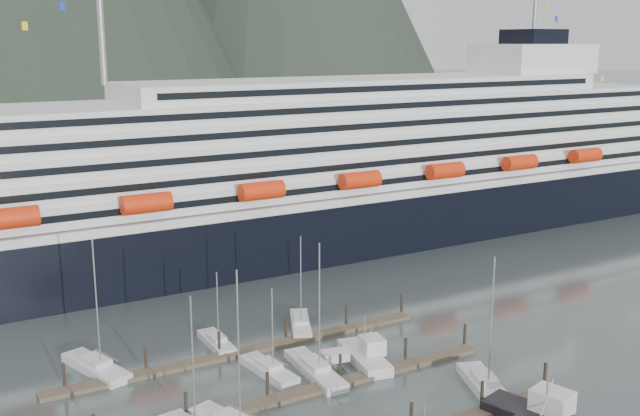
# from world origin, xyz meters

# --- Properties ---
(ground) EXTENTS (1600.00, 1600.00, 0.00)m
(ground) POSITION_xyz_m (0.00, 0.00, 0.00)
(ground) COLOR #444F50
(ground) RESTS_ON ground
(cruise_ship) EXTENTS (210.00, 30.40, 50.30)m
(cruise_ship) POSITION_xyz_m (30.03, 54.94, 12.04)
(cruise_ship) COLOR black
(cruise_ship) RESTS_ON ground
(dock_mid) EXTENTS (48.18, 2.28, 3.20)m
(dock_mid) POSITION_xyz_m (-4.93, 3.05, 0.31)
(dock_mid) COLOR #4F3E32
(dock_mid) RESTS_ON ground
(dock_far) EXTENTS (48.18, 2.28, 3.20)m
(dock_far) POSITION_xyz_m (-4.93, 16.05, 0.31)
(dock_far) COLOR #4F3E32
(dock_far) RESTS_ON ground
(sailboat_c) EXTENTS (3.41, 9.33, 10.80)m
(sailboat_c) POSITION_xyz_m (-5.18, 9.51, 0.40)
(sailboat_c) COLOR silver
(sailboat_c) RESTS_ON ground
(sailboat_d) EXTENTS (3.50, 11.60, 16.11)m
(sailboat_d) POSITION_xyz_m (-0.69, 6.78, 0.44)
(sailboat_d) COLOR silver
(sailboat_d) RESTS_ON ground
(sailboat_e) EXTENTS (5.74, 11.16, 16.29)m
(sailboat_e) POSITION_xyz_m (-21.93, 19.99, 0.45)
(sailboat_e) COLOR silver
(sailboat_e) RESTS_ON ground
(sailboat_f) EXTENTS (2.55, 8.04, 10.08)m
(sailboat_f) POSITION_xyz_m (-7.18, 19.99, 0.39)
(sailboat_f) COLOR silver
(sailboat_f) RESTS_ON ground
(sailboat_g) EXTENTS (6.25, 9.68, 13.10)m
(sailboat_g) POSITION_xyz_m (4.73, 19.99, 0.40)
(sailboat_g) COLOR silver
(sailboat_g) RESTS_ON ground
(sailboat_h) EXTENTS (6.27, 10.34, 15.76)m
(sailboat_h) POSITION_xyz_m (13.20, -5.83, 0.45)
(sailboat_h) COLOR silver
(sailboat_h) RESTS_ON ground
(trawler_e) EXTENTS (7.73, 10.10, 6.25)m
(trawler_e) POSITION_xyz_m (5.77, 6.63, 0.83)
(trawler_e) COLOR silver
(trawler_e) RESTS_ON ground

